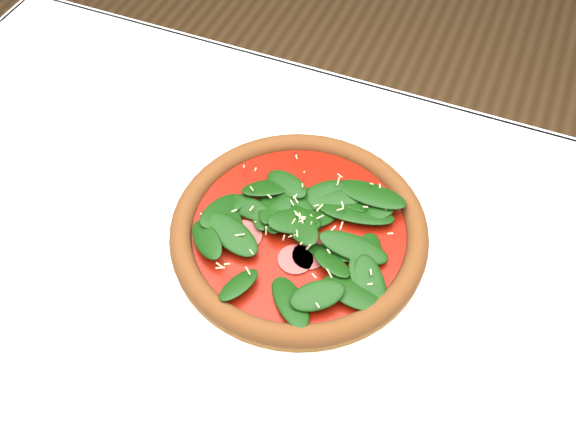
% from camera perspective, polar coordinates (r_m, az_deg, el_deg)
% --- Properties ---
extents(dining_table, '(1.21, 0.81, 0.75)m').
position_cam_1_polar(dining_table, '(0.84, -3.07, -10.44)').
color(dining_table, silver).
rests_on(dining_table, ground).
extents(plate, '(0.36, 0.36, 0.02)m').
position_cam_1_polar(plate, '(0.78, 0.96, -1.97)').
color(plate, white).
rests_on(plate, dining_table).
extents(pizza, '(0.40, 0.40, 0.04)m').
position_cam_1_polar(pizza, '(0.76, 0.98, -1.07)').
color(pizza, olive).
rests_on(pizza, plate).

